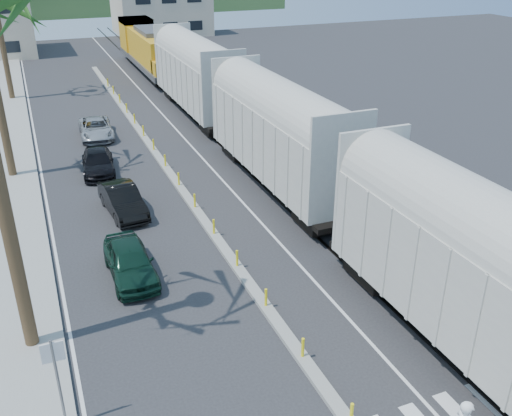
{
  "coord_description": "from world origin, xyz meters",
  "views": [
    {
      "loc": [
        -6.82,
        -10.79,
        12.35
      ],
      "look_at": [
        1.31,
        9.17,
        2.0
      ],
      "focal_mm": 40.0,
      "sensor_mm": 36.0,
      "label": 1
    }
  ],
  "objects": [
    {
      "name": "car_lead",
      "position": [
        -4.13,
        9.02,
        0.71
      ],
      "size": [
        1.77,
        4.23,
        1.43
      ],
      "primitive_type": "imported",
      "rotation": [
        0.0,
        0.0,
        0.01
      ],
      "color": "black",
      "rests_on": "ground"
    },
    {
      "name": "sidewalk",
      "position": [
        -8.5,
        25.0,
        0.07
      ],
      "size": [
        3.0,
        90.0,
        0.15
      ],
      "primitive_type": "cube",
      "color": "gray",
      "rests_on": "ground"
    },
    {
      "name": "car_rear",
      "position": [
        -2.91,
        27.32,
        0.63
      ],
      "size": [
        2.52,
        4.72,
        1.26
      ],
      "primitive_type": "imported",
      "rotation": [
        0.0,
        0.0,
        -0.05
      ],
      "color": "#ADAFB2",
      "rests_on": "ground"
    },
    {
      "name": "car_second",
      "position": [
        -3.35,
        14.95,
        0.69
      ],
      "size": [
        2.33,
        4.52,
        1.39
      ],
      "primitive_type": "imported",
      "rotation": [
        0.0,
        0.0,
        0.1
      ],
      "color": "black",
      "rests_on": "ground"
    },
    {
      "name": "median",
      "position": [
        0.0,
        19.96,
        0.09
      ],
      "size": [
        0.45,
        60.0,
        0.85
      ],
      "color": "gray",
      "rests_on": "ground"
    },
    {
      "name": "lane_markings",
      "position": [
        -2.15,
        25.0,
        0.0
      ],
      "size": [
        9.42,
        90.0,
        0.01
      ],
      "color": "silver",
      "rests_on": "ground"
    },
    {
      "name": "street_sign",
      "position": [
        -7.3,
        2.0,
        1.97
      ],
      "size": [
        0.6,
        0.08,
        3.0
      ],
      "color": "slate",
      "rests_on": "ground"
    },
    {
      "name": "car_third",
      "position": [
        -3.69,
        20.86,
        0.62
      ],
      "size": [
        2.56,
        4.62,
        1.24
      ],
      "primitive_type": "imported",
      "rotation": [
        0.0,
        0.0,
        -0.1
      ],
      "color": "black",
      "rests_on": "ground"
    },
    {
      "name": "freight_train",
      "position": [
        5.0,
        20.75,
        2.91
      ],
      "size": [
        3.0,
        60.94,
        5.85
      ],
      "color": "beige",
      "rests_on": "ground"
    },
    {
      "name": "rails",
      "position": [
        5.0,
        28.0,
        0.03
      ],
      "size": [
        1.56,
        100.0,
        0.06
      ],
      "color": "black",
      "rests_on": "ground"
    },
    {
      "name": "ground",
      "position": [
        0.0,
        0.0,
        0.0
      ],
      "size": [
        140.0,
        140.0,
        0.0
      ],
      "primitive_type": "plane",
      "color": "#28282B",
      "rests_on": "ground"
    },
    {
      "name": "buildings",
      "position": [
        -6.41,
        71.66,
        4.36
      ],
      "size": [
        38.0,
        27.0,
        10.0
      ],
      "color": "#BFAE98",
      "rests_on": "ground"
    }
  ]
}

